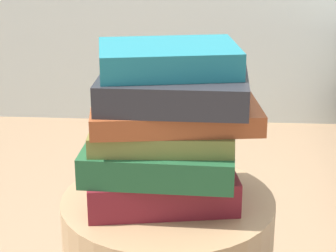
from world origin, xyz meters
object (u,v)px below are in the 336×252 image
Objects in this scene: book_rust at (174,110)px; book_charcoal at (174,90)px; book_teal at (170,59)px; book_olive at (162,130)px; book_forest at (161,153)px; book_maroon at (161,185)px.

book_charcoal reaches higher than book_rust.
book_olive is at bearing -171.63° from book_teal.
book_forest is 1.08× the size of book_olive.
book_charcoal is 0.05m from book_teal.
book_rust reaches higher than book_olive.
book_maroon is 1.00× the size of book_forest.
book_teal is at bearing 111.70° from book_charcoal.
book_teal reaches higher than book_rust.
book_rust is 0.09m from book_teal.
book_maroon is at bearing -138.83° from book_teal.
book_teal reaches higher than book_charcoal.
book_forest is 0.12m from book_charcoal.
book_charcoal is (0.02, -0.01, 0.12)m from book_forest.
book_maroon is at bearing -87.86° from book_forest.
book_forest is 0.91× the size of book_rust.
book_forest is at bearing 80.44° from book_maroon.
book_olive is at bearing -174.01° from book_rust.
book_rust is at bearing 30.55° from book_maroon.
book_teal reaches higher than book_olive.
book_maroon is 0.22m from book_teal.
book_teal is (0.01, 0.00, 0.12)m from book_olive.
book_maroon is 1.12× the size of book_teal.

